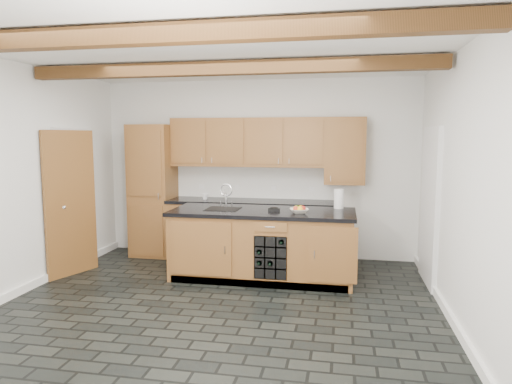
# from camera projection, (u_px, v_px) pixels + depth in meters

# --- Properties ---
(ground) EXTENTS (5.00, 5.00, 0.00)m
(ground) POSITION_uv_depth(u_px,v_px,m) (215.00, 311.00, 5.03)
(ground) COLOR black
(ground) RESTS_ON ground
(room_shell) EXTENTS (5.01, 5.00, 5.00)m
(room_shell) POSITION_uv_depth(u_px,v_px,m) (219.00, 170.00, 5.37)
(room_shell) COLOR white
(room_shell) RESTS_ON ground
(back_cabinetry) EXTENTS (3.65, 0.62, 2.20)m
(back_cabinetry) POSITION_uv_depth(u_px,v_px,m) (231.00, 196.00, 7.16)
(back_cabinetry) COLOR brown
(back_cabinetry) RESTS_ON ground
(island) EXTENTS (2.48, 0.96, 0.93)m
(island) POSITION_uv_depth(u_px,v_px,m) (263.00, 244.00, 6.17)
(island) COLOR brown
(island) RESTS_ON ground
(faucet) EXTENTS (0.45, 0.40, 0.34)m
(faucet) POSITION_uv_depth(u_px,v_px,m) (224.00, 206.00, 6.26)
(faucet) COLOR black
(faucet) RESTS_ON island
(kitchen_scale) EXTENTS (0.17, 0.11, 0.05)m
(kitchen_scale) POSITION_uv_depth(u_px,v_px,m) (274.00, 209.00, 6.05)
(kitchen_scale) COLOR black
(kitchen_scale) RESTS_ON island
(fruit_bowl) EXTENTS (0.30, 0.30, 0.06)m
(fruit_bowl) POSITION_uv_depth(u_px,v_px,m) (299.00, 211.00, 5.89)
(fruit_bowl) COLOR silver
(fruit_bowl) RESTS_ON island
(fruit_cluster) EXTENTS (0.16, 0.17, 0.07)m
(fruit_cluster) POSITION_uv_depth(u_px,v_px,m) (299.00, 208.00, 5.89)
(fruit_cluster) COLOR #B32317
(fruit_cluster) RESTS_ON fruit_bowl
(paper_towel) EXTENTS (0.13, 0.13, 0.27)m
(paper_towel) POSITION_uv_depth(u_px,v_px,m) (339.00, 199.00, 6.26)
(paper_towel) COLOR white
(paper_towel) RESTS_ON island
(mug) EXTENTS (0.10, 0.10, 0.09)m
(mug) POSITION_uv_depth(u_px,v_px,m) (205.00, 197.00, 7.17)
(mug) COLOR white
(mug) RESTS_ON back_cabinetry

